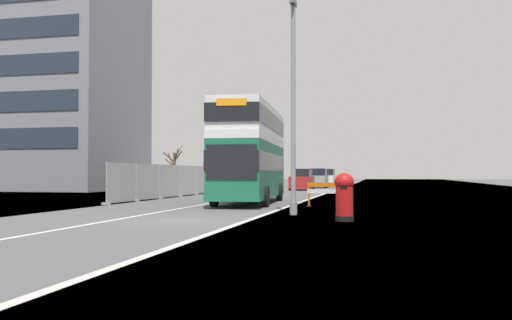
{
  "coord_description": "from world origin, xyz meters",
  "views": [
    {
      "loc": [
        6.54,
        -17.53,
        1.59
      ],
      "look_at": [
        0.9,
        7.09,
        2.2
      ],
      "focal_mm": 38.83,
      "sensor_mm": 36.0,
      "label": 1
    }
  ],
  "objects_px": {
    "red_pillar_postbox": "(344,195)",
    "car_oncoming_near": "(243,181)",
    "car_receding_far": "(318,179)",
    "car_receding_mid": "(302,180)",
    "car_far_side": "(327,178)",
    "roadworks_barrier": "(323,192)",
    "lamppost_foreground": "(293,113)",
    "double_decker_bus": "(251,153)"
  },
  "relations": [
    {
      "from": "car_oncoming_near",
      "to": "car_receding_far",
      "type": "distance_m",
      "value": 16.49
    },
    {
      "from": "roadworks_barrier",
      "to": "car_far_side",
      "type": "bearing_deg",
      "value": 95.3
    },
    {
      "from": "car_far_side",
      "to": "red_pillar_postbox",
      "type": "bearing_deg",
      "value": -83.77
    },
    {
      "from": "car_receding_far",
      "to": "lamppost_foreground",
      "type": "bearing_deg",
      "value": -84.87
    },
    {
      "from": "double_decker_bus",
      "to": "car_oncoming_near",
      "type": "relative_size",
      "value": 2.71
    },
    {
      "from": "double_decker_bus",
      "to": "lamppost_foreground",
      "type": "xyz_separation_m",
      "value": [
        3.52,
        -7.61,
        1.22
      ]
    },
    {
      "from": "roadworks_barrier",
      "to": "car_oncoming_near",
      "type": "bearing_deg",
      "value": 115.19
    },
    {
      "from": "car_receding_mid",
      "to": "car_receding_far",
      "type": "xyz_separation_m",
      "value": [
        0.64,
        8.0,
        0.04
      ]
    },
    {
      "from": "red_pillar_postbox",
      "to": "car_receding_mid",
      "type": "relative_size",
      "value": 0.35
    },
    {
      "from": "car_receding_mid",
      "to": "car_receding_far",
      "type": "bearing_deg",
      "value": 85.4
    },
    {
      "from": "car_receding_far",
      "to": "car_far_side",
      "type": "bearing_deg",
      "value": 87.1
    },
    {
      "from": "red_pillar_postbox",
      "to": "roadworks_barrier",
      "type": "distance_m",
      "value": 7.88
    },
    {
      "from": "red_pillar_postbox",
      "to": "car_receding_mid",
      "type": "distance_m",
      "value": 34.41
    },
    {
      "from": "double_decker_bus",
      "to": "car_far_side",
      "type": "height_order",
      "value": "double_decker_bus"
    },
    {
      "from": "car_receding_far",
      "to": "car_oncoming_near",
      "type": "bearing_deg",
      "value": -105.62
    },
    {
      "from": "roadworks_barrier",
      "to": "car_oncoming_near",
      "type": "height_order",
      "value": "car_oncoming_near"
    },
    {
      "from": "car_oncoming_near",
      "to": "car_receding_far",
      "type": "xyz_separation_m",
      "value": [
        4.44,
        15.88,
        0.06
      ]
    },
    {
      "from": "red_pillar_postbox",
      "to": "roadworks_barrier",
      "type": "xyz_separation_m",
      "value": [
        -1.51,
        7.74,
        -0.16
      ]
    },
    {
      "from": "car_receding_mid",
      "to": "roadworks_barrier",
      "type": "bearing_deg",
      "value": -79.64
    },
    {
      "from": "car_receding_far",
      "to": "car_far_side",
      "type": "height_order",
      "value": "car_far_side"
    },
    {
      "from": "car_receding_far",
      "to": "car_far_side",
      "type": "distance_m",
      "value": 6.71
    },
    {
      "from": "double_decker_bus",
      "to": "car_far_side",
      "type": "relative_size",
      "value": 2.5
    },
    {
      "from": "red_pillar_postbox",
      "to": "car_oncoming_near",
      "type": "bearing_deg",
      "value": 111.22
    },
    {
      "from": "roadworks_barrier",
      "to": "car_receding_mid",
      "type": "xyz_separation_m",
      "value": [
        -4.77,
        26.1,
        0.23
      ]
    },
    {
      "from": "double_decker_bus",
      "to": "red_pillar_postbox",
      "type": "distance_m",
      "value": 11.58
    },
    {
      "from": "car_receding_far",
      "to": "car_far_side",
      "type": "relative_size",
      "value": 0.93
    },
    {
      "from": "double_decker_bus",
      "to": "red_pillar_postbox",
      "type": "xyz_separation_m",
      "value": [
        5.61,
        -9.97,
        -1.81
      ]
    },
    {
      "from": "lamppost_foreground",
      "to": "roadworks_barrier",
      "type": "bearing_deg",
      "value": 83.78
    },
    {
      "from": "lamppost_foreground",
      "to": "red_pillar_postbox",
      "type": "distance_m",
      "value": 4.38
    },
    {
      "from": "double_decker_bus",
      "to": "car_receding_mid",
      "type": "distance_m",
      "value": 23.93
    },
    {
      "from": "lamppost_foreground",
      "to": "car_receding_far",
      "type": "height_order",
      "value": "lamppost_foreground"
    },
    {
      "from": "red_pillar_postbox",
      "to": "roadworks_barrier",
      "type": "height_order",
      "value": "red_pillar_postbox"
    },
    {
      "from": "red_pillar_postbox",
      "to": "double_decker_bus",
      "type": "bearing_deg",
      "value": 119.35
    },
    {
      "from": "red_pillar_postbox",
      "to": "car_far_side",
      "type": "bearing_deg",
      "value": 96.23
    },
    {
      "from": "red_pillar_postbox",
      "to": "car_far_side",
      "type": "height_order",
      "value": "car_far_side"
    },
    {
      "from": "car_oncoming_near",
      "to": "car_far_side",
      "type": "bearing_deg",
      "value": 78.05
    },
    {
      "from": "lamppost_foreground",
      "to": "car_far_side",
      "type": "bearing_deg",
      "value": 93.97
    },
    {
      "from": "lamppost_foreground",
      "to": "car_oncoming_near",
      "type": "relative_size",
      "value": 2.09
    },
    {
      "from": "lamppost_foreground",
      "to": "car_receding_mid",
      "type": "bearing_deg",
      "value": 97.58
    },
    {
      "from": "car_far_side",
      "to": "lamppost_foreground",
      "type": "bearing_deg",
      "value": -86.03
    },
    {
      "from": "roadworks_barrier",
      "to": "car_receding_mid",
      "type": "relative_size",
      "value": 0.34
    },
    {
      "from": "lamppost_foreground",
      "to": "car_oncoming_near",
      "type": "xyz_separation_m",
      "value": [
        -7.98,
        23.59,
        -2.99
      ]
    }
  ]
}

